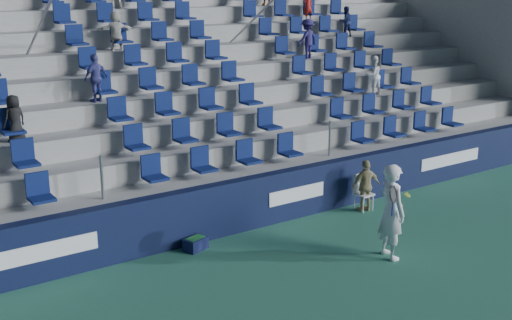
# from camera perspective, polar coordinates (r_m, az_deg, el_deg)

# --- Properties ---
(ground) EXTENTS (70.00, 70.00, 0.00)m
(ground) POSITION_cam_1_polar(r_m,az_deg,el_deg) (12.33, 6.74, -10.65)
(ground) COLOR #307055
(ground) RESTS_ON ground
(sponsor_wall) EXTENTS (24.00, 0.32, 1.20)m
(sponsor_wall) POSITION_cam_1_polar(r_m,az_deg,el_deg) (14.42, -1.44, -4.03)
(sponsor_wall) COLOR #0E1535
(sponsor_wall) RESTS_ON ground
(grandstand) EXTENTS (24.00, 8.17, 6.63)m
(grandstand) POSITION_cam_1_polar(r_m,az_deg,el_deg) (18.38, -10.24, 4.93)
(grandstand) COLOR #9F9F9A
(grandstand) RESTS_ON ground
(tennis_player) EXTENTS (0.71, 0.80, 1.97)m
(tennis_player) POSITION_cam_1_polar(r_m,az_deg,el_deg) (13.19, 11.96, -4.48)
(tennis_player) COLOR white
(tennis_player) RESTS_ON ground
(line_judge_chair) EXTENTS (0.41, 0.42, 0.90)m
(line_judge_chair) POSITION_cam_1_polar(r_m,az_deg,el_deg) (16.01, 9.36, -2.59)
(line_judge_chair) COLOR white
(line_judge_chair) RESTS_ON ground
(line_judge) EXTENTS (0.81, 0.48, 1.29)m
(line_judge) POSITION_cam_1_polar(r_m,az_deg,el_deg) (15.87, 9.73, -2.26)
(line_judge) COLOR tan
(line_judge) RESTS_ON ground
(ball_bin) EXTENTS (0.56, 0.45, 0.27)m
(ball_bin) POSITION_cam_1_polar(r_m,az_deg,el_deg) (13.60, -5.39, -7.36)
(ball_bin) COLOR #10163C
(ball_bin) RESTS_ON ground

